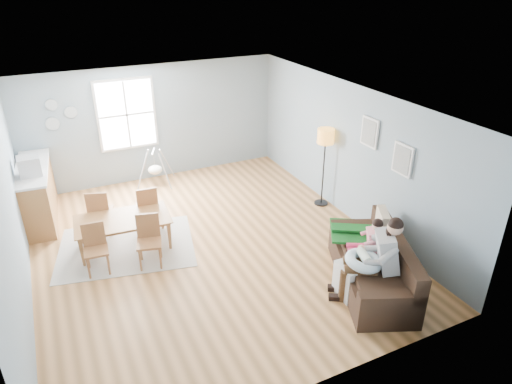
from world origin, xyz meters
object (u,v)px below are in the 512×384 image
sofa (375,268)px  baby_swing (155,169)px  storage_cube (354,279)px  floor_lamp (325,143)px  dining_table (125,233)px  chair_sw (95,245)px  counter (37,193)px  toddler (369,239)px  chair_se (149,237)px  chair_nw (100,210)px  monitor (29,166)px  father (375,256)px  chair_ne (147,205)px

sofa → baby_swing: (-2.18, 5.33, 0.06)m
storage_cube → floor_lamp: bearing=66.1°
dining_table → chair_sw: (-0.56, -0.49, 0.19)m
floor_lamp → counter: floor_lamp is taller
toddler → chair_se: bearing=147.7°
chair_nw → floor_lamp: bearing=-9.7°
toddler → storage_cube: toddler is taller
chair_nw → counter: bearing=131.2°
sofa → chair_sw: sofa is taller
sofa → dining_table: sofa is taller
floor_lamp → monitor: 5.73m
toddler → chair_sw: size_ratio=1.02×
floor_lamp → father: bearing=-109.2°
father → chair_nw: father is taller
father → chair_ne: 4.40m
storage_cube → chair_nw: (-3.24, 3.56, 0.25)m
dining_table → baby_swing: 2.76m
sofa → floor_lamp: 3.06m
sofa → chair_nw: bearing=136.4°
dining_table → chair_ne: 0.77m
storage_cube → chair_sw: size_ratio=0.65×
dining_table → chair_sw: chair_sw is taller
storage_cube → chair_se: bearing=139.8°
floor_lamp → storage_cube: bearing=-113.9°
dining_table → chair_se: 0.77m
toddler → storage_cube: 0.71m
monitor → chair_ne: bearing=-26.9°
storage_cube → counter: counter is taller
father → dining_table: father is taller
father → storage_cube: 0.55m
floor_lamp → baby_swing: size_ratio=1.62×
father → toddler: father is taller
sofa → counter: bearing=135.2°
chair_sw → chair_nw: bearing=77.8°
chair_nw → counter: size_ratio=0.45×
chair_se → baby_swing: 3.28m
father → chair_sw: father is taller
counter → chair_sw: bearing=-71.7°
floor_lamp → chair_sw: floor_lamp is taller
chair_se → toddler: bearing=-32.3°
storage_cube → counter: bearing=132.0°
chair_nw → chair_ne: (0.86, -0.18, -0.01)m
father → chair_nw: (-3.45, 3.74, -0.23)m
dining_table → monitor: 2.22m
floor_lamp → chair_nw: size_ratio=1.82×
baby_swing → chair_nw: bearing=-129.9°
sofa → chair_se: 3.78m
toddler → chair_nw: (-3.70, 3.29, -0.22)m
storage_cube → sofa: bearing=6.4°
sofa → storage_cube: 0.45m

